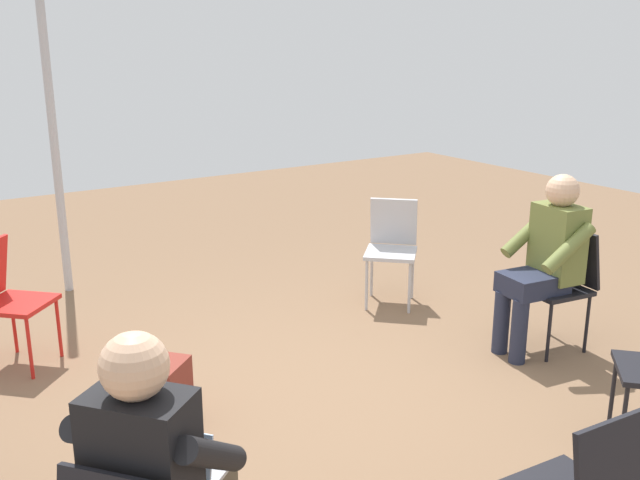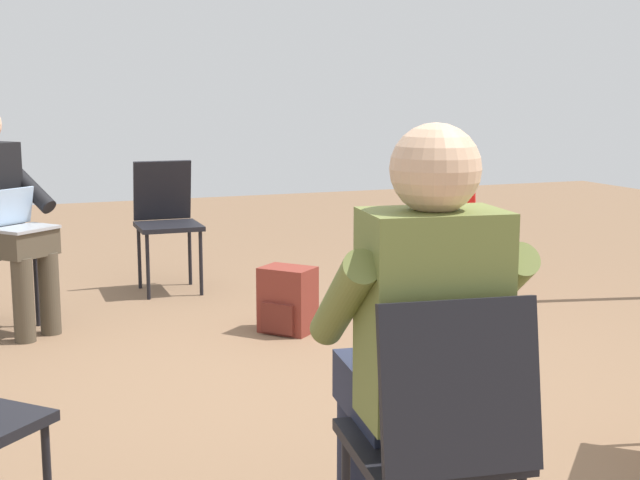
% 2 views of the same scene
% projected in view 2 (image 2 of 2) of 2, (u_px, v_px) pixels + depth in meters
% --- Properties ---
extents(ground_plane, '(14.00, 14.00, 0.00)m').
position_uv_depth(ground_plane, '(275.00, 386.00, 4.00)').
color(ground_plane, brown).
extents(chair_west, '(0.44, 0.41, 0.85)m').
position_uv_depth(chair_west, '(166.00, 216.00, 5.84)').
color(chair_west, black).
rests_on(chair_west, ground).
extents(chair_northwest, '(0.58, 0.58, 0.85)m').
position_uv_depth(chair_northwest, '(441.00, 217.00, 5.79)').
color(chair_northwest, red).
rests_on(chair_northwest, ground).
extents(chair_east, '(0.48, 0.45, 0.85)m').
position_uv_depth(chair_east, '(440.00, 434.00, 2.15)').
color(chair_east, black).
rests_on(chair_east, ground).
extents(person_in_olive, '(0.55, 0.54, 1.24)m').
position_uv_depth(person_in_olive, '(419.00, 336.00, 2.27)').
color(person_in_olive, '#23283D').
rests_on(person_in_olive, ground).
extents(backpack_near_laptop_user, '(0.34, 0.33, 0.36)m').
position_uv_depth(backpack_near_laptop_user, '(288.00, 304.00, 4.87)').
color(backpack_near_laptop_user, maroon).
rests_on(backpack_near_laptop_user, ground).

